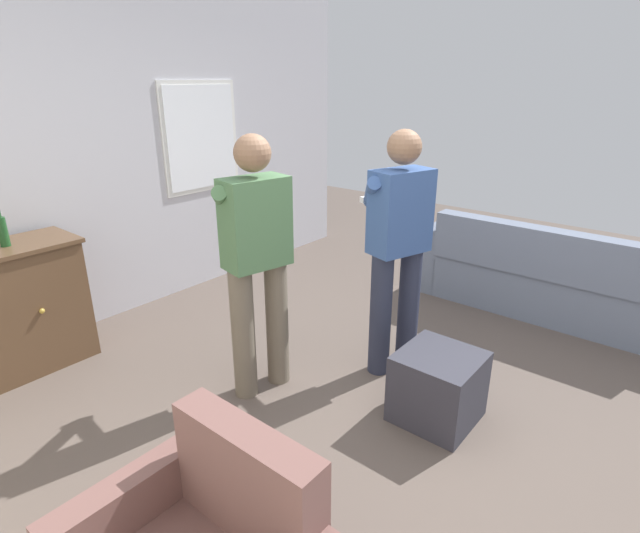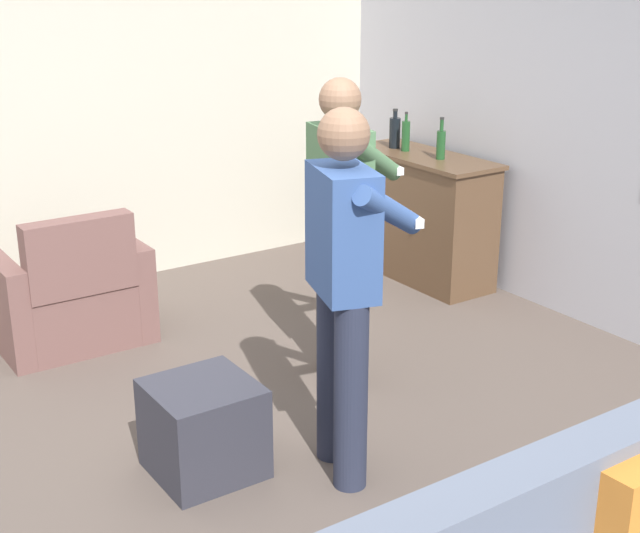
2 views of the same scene
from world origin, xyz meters
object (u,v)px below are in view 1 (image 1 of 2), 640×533
object	(u,v)px
couch	(546,281)
ottoman	(438,387)
bottle_spirits_clear	(2,230)
person_standing_left	(256,256)
person_standing_right	(398,243)

from	to	relation	value
couch	ottoman	bearing A→B (deg)	178.12
bottle_spirits_clear	ottoman	distance (m)	2.99
couch	person_standing_left	bearing A→B (deg)	153.93
bottle_spirits_clear	ottoman	world-z (taller)	bottle_spirits_clear
ottoman	couch	bearing A→B (deg)	-1.88
couch	bottle_spirits_clear	world-z (taller)	bottle_spirits_clear
couch	person_standing_right	size ratio (longest dim) A/B	1.34
bottle_spirits_clear	person_standing_left	size ratio (longest dim) A/B	0.17
ottoman	person_standing_right	xyz separation A→B (m)	(0.35, 0.54, 0.72)
bottle_spirits_clear	ottoman	bearing A→B (deg)	-62.60
bottle_spirits_clear	person_standing_right	distance (m)	2.62
bottle_spirits_clear	person_standing_left	distance (m)	1.73
person_standing_left	person_standing_right	size ratio (longest dim) A/B	1.00
person_standing_left	person_standing_right	distance (m)	0.95
person_standing_left	ottoman	bearing A→B (deg)	-67.78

